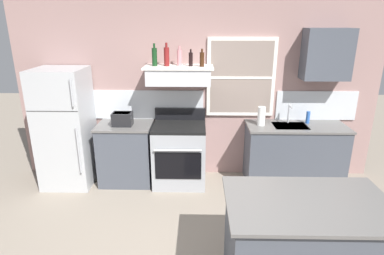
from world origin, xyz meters
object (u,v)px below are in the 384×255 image
(dish_soap_bottle, at_px, (308,117))
(bottle_brown_stout, at_px, (202,59))
(kitchen_island, at_px, (304,247))
(toaster, at_px, (122,119))
(bottle_red_label_wine, at_px, (167,56))
(bottle_balsamic_dark, at_px, (191,59))
(stove_range, at_px, (179,154))
(bottle_rose_pink, at_px, (180,57))
(paper_towel_roll, at_px, (261,116))
(refrigerator, at_px, (66,128))
(bottle_dark_green_wine, at_px, (155,57))

(dish_soap_bottle, bearing_deg, bottle_brown_stout, -176.43)
(dish_soap_bottle, height_order, kitchen_island, dish_soap_bottle)
(toaster, height_order, bottle_brown_stout, bottle_brown_stout)
(bottle_red_label_wine, relative_size, bottle_brown_stout, 1.31)
(toaster, relative_size, bottle_brown_stout, 1.24)
(bottle_balsamic_dark, relative_size, bottle_brown_stout, 0.96)
(stove_range, distance_m, bottle_rose_pink, 1.40)
(bottle_red_label_wine, xyz_separation_m, kitchen_island, (1.38, -2.12, -1.42))
(paper_towel_roll, bearing_deg, toaster, -178.36)
(bottle_red_label_wine, distance_m, bottle_brown_stout, 0.49)
(bottle_brown_stout, bearing_deg, bottle_rose_pink, 162.08)
(refrigerator, bearing_deg, dish_soap_bottle, 2.60)
(bottle_rose_pink, distance_m, dish_soap_bottle, 2.06)
(refrigerator, xyz_separation_m, kitchen_island, (2.86, -2.01, -0.41))
(bottle_red_label_wine, height_order, bottle_brown_stout, bottle_red_label_wine)
(toaster, height_order, dish_soap_bottle, toaster)
(bottle_red_label_wine, distance_m, bottle_balsamic_dark, 0.33)
(stove_range, xyz_separation_m, paper_towel_roll, (1.18, 0.04, 0.58))
(bottle_rose_pink, bearing_deg, stove_range, -93.95)
(refrigerator, xyz_separation_m, bottle_dark_green_wine, (1.32, 0.12, 1.01))
(toaster, relative_size, kitchen_island, 0.21)
(bottle_balsamic_dark, height_order, dish_soap_bottle, bottle_balsamic_dark)
(refrigerator, distance_m, paper_towel_roll, 2.84)
(bottle_balsamic_dark, bearing_deg, toaster, -173.41)
(bottle_balsamic_dark, xyz_separation_m, paper_towel_roll, (1.01, -0.06, -0.80))
(toaster, bearing_deg, bottle_dark_green_wine, 13.21)
(bottle_rose_pink, height_order, bottle_balsamic_dark, bottle_rose_pink)
(stove_range, relative_size, bottle_dark_green_wine, 3.57)
(refrigerator, distance_m, bottle_balsamic_dark, 2.07)
(bottle_balsamic_dark, xyz_separation_m, bottle_brown_stout, (0.15, -0.05, 0.00))
(bottle_red_label_wine, height_order, bottle_rose_pink, bottle_red_label_wine)
(refrigerator, relative_size, stove_range, 1.58)
(refrigerator, xyz_separation_m, stove_range, (1.65, 0.02, -0.40))
(bottle_brown_stout, bearing_deg, kitchen_island, -66.63)
(bottle_rose_pink, bearing_deg, paper_towel_roll, -5.03)
(bottle_red_label_wine, bearing_deg, refrigerator, -175.48)
(refrigerator, bearing_deg, bottle_dark_green_wine, 5.03)
(bottle_red_label_wine, bearing_deg, toaster, -170.00)
(refrigerator, height_order, bottle_red_label_wine, bottle_red_label_wine)
(refrigerator, bearing_deg, bottle_brown_stout, 1.83)
(paper_towel_roll, bearing_deg, refrigerator, -178.78)
(bottle_brown_stout, bearing_deg, paper_towel_roll, -0.17)
(stove_range, distance_m, kitchen_island, 2.36)
(toaster, height_order, stove_range, toaster)
(bottle_balsamic_dark, relative_size, dish_soap_bottle, 1.28)
(refrigerator, bearing_deg, toaster, 0.23)
(stove_range, height_order, bottle_balsamic_dark, bottle_balsamic_dark)
(bottle_red_label_wine, distance_m, kitchen_island, 2.90)
(bottle_dark_green_wine, height_order, dish_soap_bottle, bottle_dark_green_wine)
(paper_towel_roll, distance_m, dish_soap_bottle, 0.71)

